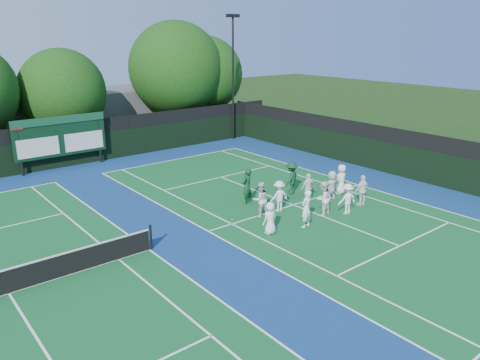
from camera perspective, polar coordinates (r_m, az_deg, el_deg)
ground at (r=24.26m, az=8.17°, el=-3.70°), size 120.00×120.00×0.00m
court_apron at (r=21.33m, az=-5.03°, el=-6.62°), size 34.00×32.00×0.01m
near_court at (r=24.89m, az=6.50°, el=-3.04°), size 11.05×23.85×0.01m
left_court at (r=18.64m, az=-26.36°, el=-12.28°), size 11.05×23.85×0.01m
back_fence at (r=33.86m, az=-19.49°, el=3.97°), size 34.00×0.08×3.00m
divider_fence_right at (r=31.31m, az=18.31°, el=3.04°), size 0.08×32.00×3.00m
scoreboard at (r=32.99m, az=-21.04°, el=4.96°), size 6.00×0.21×3.55m
clubhouse at (r=42.47m, az=-18.24°, el=7.56°), size 18.00×6.00×4.00m
light_pole_right at (r=39.39m, az=-0.86°, el=14.01°), size 1.20×0.30×10.12m
tennis_net at (r=18.42m, az=-26.57°, el=-10.96°), size 11.30×0.10×1.10m
tree_c at (r=36.97m, az=-20.62°, el=9.79°), size 6.23×6.23×7.72m
tree_d at (r=40.92m, az=-7.68°, el=13.02°), size 7.89×7.89×9.75m
tree_e at (r=42.61m, az=-4.10°, el=12.58°), size 6.54×6.54×8.51m
tennis_ball_0 at (r=22.80m, az=-0.97°, el=-4.84°), size 0.07×0.07×0.07m
tennis_ball_1 at (r=25.63m, az=4.54°, el=-2.31°), size 0.07×0.07×0.07m
tennis_ball_2 at (r=25.95m, az=9.65°, el=-2.26°), size 0.07×0.07×0.07m
tennis_ball_3 at (r=23.45m, az=2.63°, el=-4.20°), size 0.07×0.07×0.07m
tennis_ball_5 at (r=28.19m, az=11.44°, el=-0.76°), size 0.07×0.07×0.07m
player_front_0 at (r=21.09m, az=3.70°, el=-4.67°), size 0.75×0.50×1.51m
player_front_1 at (r=21.94m, az=8.08°, el=-3.48°), size 0.74×0.56×1.82m
player_front_2 at (r=23.49m, az=10.07°, el=-2.22°), size 0.90×0.72×1.75m
player_front_3 at (r=23.94m, az=12.93°, el=-2.25°), size 1.12×0.78×1.58m
player_front_4 at (r=25.30m, az=14.70°, el=-1.22°), size 1.02×0.54×1.65m
player_back_0 at (r=23.01m, az=2.49°, el=-2.36°), size 0.98×0.84×1.77m
player_back_1 at (r=23.76m, az=4.78°, el=-1.97°), size 1.10×0.72×1.61m
player_back_2 at (r=25.30m, az=8.32°, el=-0.91°), size 0.96×0.50×1.57m
player_back_3 at (r=25.80m, az=11.08°, el=-0.62°), size 1.52×0.51×1.63m
player_back_4 at (r=26.85m, az=12.24°, el=0.10°), size 0.94×0.74×1.70m
coach_left at (r=24.62m, az=0.86°, el=-0.79°), size 0.82×0.66×1.94m
coach_right at (r=26.26m, az=6.28°, el=0.20°), size 1.38×1.09×1.87m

